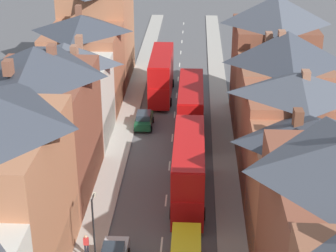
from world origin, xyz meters
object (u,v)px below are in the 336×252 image
(double_decker_bus_lead, at_px, (188,168))
(double_decker_bus_far_approaching, at_px, (161,74))
(street_lamp, at_px, (94,228))
(pedestrian_mid_right, at_px, (86,244))
(car_parked_right_a, at_px, (192,80))
(car_near_silver, at_px, (144,120))
(double_decker_bus_mid_street, at_px, (191,108))

(double_decker_bus_lead, distance_m, double_decker_bus_far_approaching, 23.46)
(double_decker_bus_far_approaching, relative_size, street_lamp, 1.96)
(pedestrian_mid_right, bearing_deg, car_parked_right_a, 78.83)
(car_near_silver, height_order, street_lamp, street_lamp)
(car_near_silver, distance_m, car_parked_right_a, 13.82)
(double_decker_bus_lead, relative_size, double_decker_bus_mid_street, 1.00)
(car_near_silver, bearing_deg, double_decker_bus_lead, -70.92)
(double_decker_bus_mid_street, relative_size, pedestrian_mid_right, 6.71)
(double_decker_bus_far_approaching, xyz_separation_m, pedestrian_mid_right, (-3.32, -31.18, -1.78))
(double_decker_bus_far_approaching, bearing_deg, pedestrian_mid_right, -96.07)
(double_decker_bus_far_approaching, height_order, street_lamp, street_lamp)
(car_parked_right_a, distance_m, pedestrian_mid_right, 35.74)
(double_decker_bus_lead, height_order, car_parked_right_a, double_decker_bus_lead)
(double_decker_bus_mid_street, xyz_separation_m, double_decker_bus_far_approaching, (-3.60, 10.34, 0.00))
(double_decker_bus_lead, bearing_deg, car_near_silver, 109.08)
(double_decker_bus_mid_street, distance_m, car_parked_right_a, 14.36)
(car_near_silver, relative_size, pedestrian_mid_right, 2.39)
(car_near_silver, bearing_deg, car_parked_right_a, 69.23)
(car_parked_right_a, distance_m, street_lamp, 36.91)
(double_decker_bus_lead, relative_size, car_parked_right_a, 2.42)
(double_decker_bus_lead, distance_m, car_parked_right_a, 27.13)
(double_decker_bus_lead, xyz_separation_m, double_decker_bus_far_approaching, (-3.60, 23.18, 0.00))
(double_decker_bus_lead, relative_size, car_near_silver, 2.81)
(double_decker_bus_mid_street, distance_m, street_lamp, 22.92)
(double_decker_bus_lead, bearing_deg, car_parked_right_a, 89.98)
(double_decker_bus_far_approaching, distance_m, car_near_silver, 9.34)
(double_decker_bus_far_approaching, relative_size, car_parked_right_a, 2.42)
(street_lamp, bearing_deg, double_decker_bus_mid_street, 74.71)
(car_parked_right_a, xyz_separation_m, street_lamp, (-6.05, -36.33, 2.42))
(pedestrian_mid_right, distance_m, street_lamp, 2.69)
(double_decker_bus_mid_street, distance_m, double_decker_bus_far_approaching, 10.95)
(car_near_silver, xyz_separation_m, street_lamp, (-1.15, -23.41, 2.39))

